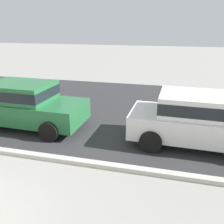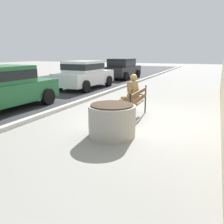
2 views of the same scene
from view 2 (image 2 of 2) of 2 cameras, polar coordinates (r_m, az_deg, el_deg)
ground_plane at (r=7.26m, az=6.09°, el=-1.86°), size 80.00×80.00×0.00m
curb_stone at (r=8.55m, az=-12.73°, el=0.73°), size 60.00×0.20×0.12m
park_bench at (r=7.22m, az=5.28°, el=2.51°), size 1.82×0.61×0.95m
bronze_statue_seated at (r=7.41m, az=4.15°, el=3.81°), size 0.69×0.77×1.37m
concrete_planter at (r=5.75m, az=-0.00°, el=-2.00°), size 1.16×1.16×0.79m
parked_car_green at (r=9.19m, az=-25.24°, el=5.60°), size 4.15×2.02×1.56m
parked_car_white at (r=13.65m, az=-6.69°, el=9.22°), size 4.15×2.02×1.56m
parked_car_black at (r=18.94m, az=2.49°, el=10.65°), size 4.15×2.02×1.56m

